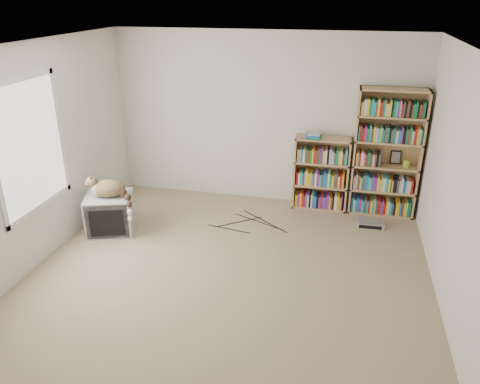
% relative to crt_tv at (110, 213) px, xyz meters
% --- Properties ---
extents(floor, '(4.50, 5.00, 0.01)m').
position_rel_crt_tv_xyz_m(floor, '(1.80, -0.97, -0.25)').
color(floor, tan).
rests_on(floor, ground).
extents(wall_back, '(4.50, 0.02, 2.50)m').
position_rel_crt_tv_xyz_m(wall_back, '(1.80, 1.53, 1.00)').
color(wall_back, silver).
rests_on(wall_back, floor).
extents(wall_front, '(4.50, 0.02, 2.50)m').
position_rel_crt_tv_xyz_m(wall_front, '(1.80, -3.47, 1.00)').
color(wall_front, silver).
rests_on(wall_front, floor).
extents(wall_left, '(0.02, 5.00, 2.50)m').
position_rel_crt_tv_xyz_m(wall_left, '(-0.45, -0.97, 1.00)').
color(wall_left, silver).
rests_on(wall_left, floor).
extents(wall_right, '(0.02, 5.00, 2.50)m').
position_rel_crt_tv_xyz_m(wall_right, '(4.05, -0.97, 1.00)').
color(wall_right, silver).
rests_on(wall_right, floor).
extents(ceiling, '(4.50, 5.00, 0.02)m').
position_rel_crt_tv_xyz_m(ceiling, '(1.80, -0.97, 2.25)').
color(ceiling, white).
rests_on(ceiling, wall_back).
extents(window, '(0.02, 1.22, 1.52)m').
position_rel_crt_tv_xyz_m(window, '(-0.44, -0.77, 1.15)').
color(window, white).
rests_on(window, wall_left).
extents(crt_tv, '(0.73, 0.69, 0.51)m').
position_rel_crt_tv_xyz_m(crt_tv, '(0.00, 0.00, 0.00)').
color(crt_tv, '#A4A4A7').
rests_on(crt_tv, floor).
extents(cat, '(0.69, 0.44, 0.51)m').
position_rel_crt_tv_xyz_m(cat, '(0.09, -0.04, 0.34)').
color(cat, '#3A2717').
rests_on(cat, crt_tv).
extents(bookcase_tall, '(0.90, 0.30, 1.80)m').
position_rel_crt_tv_xyz_m(bookcase_tall, '(3.55, 1.39, 0.60)').
color(bookcase_tall, '#AA8255').
rests_on(bookcase_tall, floor).
extents(bookcase_short, '(0.78, 0.30, 1.07)m').
position_rel_crt_tv_xyz_m(bookcase_short, '(2.67, 1.39, 0.24)').
color(bookcase_short, '#AA8255').
rests_on(bookcase_short, floor).
extents(book_stack, '(0.20, 0.26, 0.08)m').
position_rel_crt_tv_xyz_m(book_stack, '(2.54, 1.34, 0.86)').
color(book_stack, '#A51816').
rests_on(book_stack, bookcase_short).
extents(green_mug, '(0.09, 0.09, 0.10)m').
position_rel_crt_tv_xyz_m(green_mug, '(3.83, 1.37, 0.53)').
color(green_mug, '#8EBC35').
rests_on(green_mug, bookcase_tall).
extents(framed_print, '(0.14, 0.05, 0.19)m').
position_rel_crt_tv_xyz_m(framed_print, '(3.69, 1.47, 0.58)').
color(framed_print, black).
rests_on(framed_print, bookcase_tall).
extents(dvd_player, '(0.36, 0.26, 0.08)m').
position_rel_crt_tv_xyz_m(dvd_player, '(3.41, 0.91, -0.21)').
color(dvd_player, silver).
rests_on(dvd_player, floor).
extents(wall_outlet, '(0.01, 0.08, 0.13)m').
position_rel_crt_tv_xyz_m(wall_outlet, '(-0.44, 0.34, 0.07)').
color(wall_outlet, silver).
rests_on(wall_outlet, wall_left).
extents(floor_cables, '(1.20, 0.70, 0.01)m').
position_rel_crt_tv_xyz_m(floor_cables, '(1.82, 0.49, -0.25)').
color(floor_cables, black).
rests_on(floor_cables, floor).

